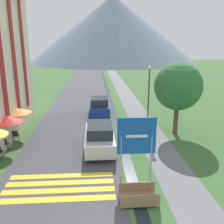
# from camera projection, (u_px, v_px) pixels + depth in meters

# --- Properties ---
(ground_plane) EXTENTS (160.00, 160.00, 0.00)m
(ground_plane) POSITION_uv_depth(u_px,v_px,m) (101.00, 106.00, 28.11)
(ground_plane) COLOR #3D6033
(road) EXTENTS (6.40, 60.00, 0.01)m
(road) POSITION_uv_depth(u_px,v_px,m) (83.00, 90.00, 37.56)
(road) COLOR #424247
(road) RESTS_ON ground_plane
(footpath) EXTENTS (2.20, 60.00, 0.01)m
(footpath) POSITION_uv_depth(u_px,v_px,m) (123.00, 90.00, 37.97)
(footpath) COLOR slate
(footpath) RESTS_ON ground_plane
(drainage_channel) EXTENTS (0.60, 60.00, 0.00)m
(drainage_channel) POSITION_uv_depth(u_px,v_px,m) (107.00, 90.00, 37.81)
(drainage_channel) COLOR black
(drainage_channel) RESTS_ON ground_plane
(crosswalk_marking) EXTENTS (5.44, 2.54, 0.01)m
(crosswalk_marking) POSITION_uv_depth(u_px,v_px,m) (60.00, 187.00, 12.38)
(crosswalk_marking) COLOR yellow
(crosswalk_marking) RESTS_ON ground_plane
(mountain_distant) EXTENTS (60.41, 60.41, 23.57)m
(mountain_distant) POSITION_uv_depth(u_px,v_px,m) (113.00, 29.00, 91.36)
(mountain_distant) COLOR slate
(mountain_distant) RESTS_ON ground_plane
(road_sign) EXTENTS (1.90, 0.11, 3.50)m
(road_sign) POSITION_uv_depth(u_px,v_px,m) (137.00, 142.00, 12.07)
(road_sign) COLOR #9E9EA3
(road_sign) RESTS_ON ground_plane
(footbridge) EXTENTS (1.70, 1.10, 0.65)m
(footbridge) POSITION_uv_depth(u_px,v_px,m) (138.00, 197.00, 11.19)
(footbridge) COLOR #846647
(footbridge) RESTS_ON ground_plane
(parked_car_near) EXTENTS (1.97, 4.54, 1.82)m
(parked_car_near) POSITION_uv_depth(u_px,v_px,m) (100.00, 137.00, 16.49)
(parked_car_near) COLOR silver
(parked_car_near) RESTS_ON ground_plane
(parked_car_far) EXTENTS (1.97, 3.93, 1.82)m
(parked_car_far) POSITION_uv_depth(u_px,v_px,m) (99.00, 107.00, 24.29)
(parked_car_far) COLOR navy
(parked_car_far) RESTS_ON ground_plane
(cafe_chair_middle) EXTENTS (0.40, 0.40, 0.85)m
(cafe_chair_middle) POSITION_uv_depth(u_px,v_px,m) (5.00, 143.00, 16.43)
(cafe_chair_middle) COLOR #232328
(cafe_chair_middle) RESTS_ON ground_plane
(cafe_chair_far_left) EXTENTS (0.40, 0.40, 0.85)m
(cafe_chair_far_left) POSITION_uv_depth(u_px,v_px,m) (15.00, 135.00, 17.94)
(cafe_chair_far_left) COLOR #232328
(cafe_chair_far_left) RESTS_ON ground_plane
(cafe_umbrella_middle_red) EXTENTS (1.92, 1.92, 2.34)m
(cafe_umbrella_middle_red) POSITION_uv_depth(u_px,v_px,m) (8.00, 119.00, 16.19)
(cafe_umbrella_middle_red) COLOR #B7B2A8
(cafe_umbrella_middle_red) RESTS_ON ground_plane
(cafe_umbrella_rear_orange) EXTENTS (2.18, 2.18, 2.21)m
(cafe_umbrella_rear_orange) POSITION_uv_depth(u_px,v_px,m) (16.00, 111.00, 18.60)
(cafe_umbrella_rear_orange) COLOR #B7B2A8
(cafe_umbrella_rear_orange) RESTS_ON ground_plane
(streetlamp) EXTENTS (0.28, 0.28, 5.19)m
(streetlamp) POSITION_uv_depth(u_px,v_px,m) (149.00, 93.00, 19.66)
(streetlamp) COLOR #515156
(streetlamp) RESTS_ON ground_plane
(tree_by_path) EXTENTS (3.62, 3.62, 5.56)m
(tree_by_path) POSITION_uv_depth(u_px,v_px,m) (178.00, 87.00, 18.71)
(tree_by_path) COLOR brown
(tree_by_path) RESTS_ON ground_plane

